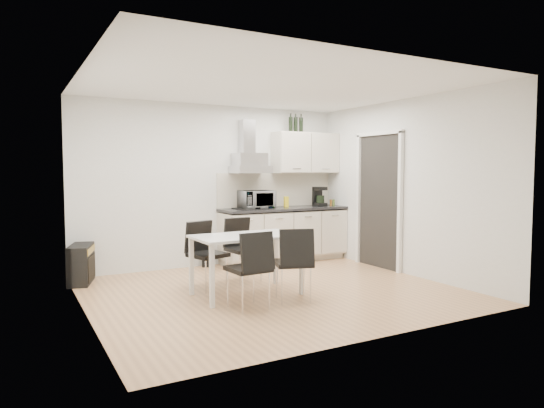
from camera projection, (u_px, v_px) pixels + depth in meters
The scene contains 15 objects.
ground at pixel (273, 291), 6.21m from camera, with size 4.50×4.50×0.00m, color tan.
wall_back at pixel (214, 186), 7.87m from camera, with size 4.50×0.10×2.60m, color silver.
wall_front at pixel (379, 198), 4.37m from camera, with size 4.50×0.10×2.60m, color silver.
wall_left at pixel (84, 194), 5.05m from camera, with size 0.10×4.00×2.60m, color silver.
wall_right at pixel (405, 187), 7.20m from camera, with size 0.10×4.00×2.60m, color silver.
ceiling at pixel (273, 86), 6.03m from camera, with size 4.50×4.50×0.00m, color white.
doorway at pixel (378, 202), 7.68m from camera, with size 0.08×1.04×2.10m, color white.
kitchenette at pixel (285, 213), 8.24m from camera, with size 2.22×0.64×2.52m.
dining_table at pixel (247, 242), 6.00m from camera, with size 1.33×0.78×0.75m.
chair_far_left at pixel (208, 256), 6.30m from camera, with size 0.44×0.50×0.88m, color black, non-canonical shape.
chair_far_right at pixel (244, 250), 6.72m from camera, with size 0.44×0.50×0.88m, color black, non-canonical shape.
chair_near_left at pixel (248, 270), 5.41m from camera, with size 0.44×0.50×0.88m, color black, non-canonical shape.
chair_near_right at pixel (293, 264), 5.74m from camera, with size 0.44×0.50×0.88m, color black, non-canonical shape.
guitar_amp at pixel (81, 264), 6.64m from camera, with size 0.45×0.69×0.53m.
floor_speaker at pixel (208, 257), 7.79m from camera, with size 0.18×0.16×0.30m, color black.
Camera 1 is at (-2.94, -5.37, 1.55)m, focal length 32.00 mm.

